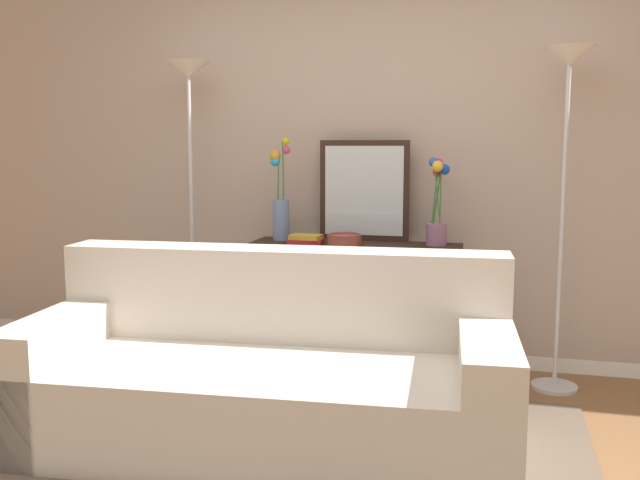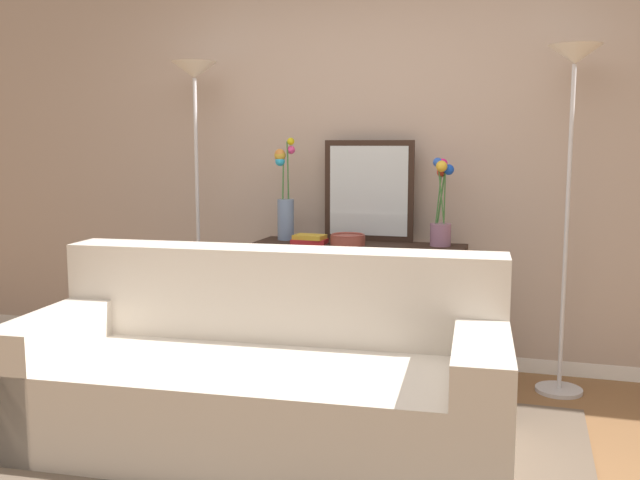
{
  "view_description": "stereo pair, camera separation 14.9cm",
  "coord_description": "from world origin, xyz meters",
  "px_view_note": "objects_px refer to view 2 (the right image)",
  "views": [
    {
      "loc": [
        0.78,
        -2.52,
        1.4
      ],
      "look_at": [
        -0.12,
        1.02,
        0.89
      ],
      "focal_mm": 39.32,
      "sensor_mm": 36.0,
      "label": 1
    },
    {
      "loc": [
        0.92,
        -2.48,
        1.4
      ],
      "look_at": [
        -0.12,
        1.02,
        0.89
      ],
      "focal_mm": 39.32,
      "sensor_mm": 36.0,
      "label": 2
    }
  ],
  "objects_px": {
    "vase_short_flowers": "(441,210)",
    "book_row_under_console": "(312,357)",
    "floor_lamp_left": "(196,128)",
    "vase_tall_flowers": "(285,201)",
    "book_stack": "(310,239)",
    "couch": "(265,377)",
    "fruit_bowl": "(348,239)",
    "wall_mirror": "(369,191)",
    "floor_lamp_right": "(572,123)",
    "console_table": "(359,284)"
  },
  "relations": [
    {
      "from": "vase_short_flowers",
      "to": "vase_tall_flowers",
      "type": "bearing_deg",
      "value": -179.41
    },
    {
      "from": "vase_short_flowers",
      "to": "couch",
      "type": "bearing_deg",
      "value": -119.37
    },
    {
      "from": "couch",
      "to": "wall_mirror",
      "type": "xyz_separation_m",
      "value": [
        0.21,
        1.28,
        0.8
      ]
    },
    {
      "from": "console_table",
      "to": "fruit_bowl",
      "type": "height_order",
      "value": "fruit_bowl"
    },
    {
      "from": "floor_lamp_left",
      "to": "wall_mirror",
      "type": "bearing_deg",
      "value": 10.09
    },
    {
      "from": "vase_tall_flowers",
      "to": "vase_short_flowers",
      "type": "bearing_deg",
      "value": 0.59
    },
    {
      "from": "couch",
      "to": "vase_short_flowers",
      "type": "distance_m",
      "value": 1.53
    },
    {
      "from": "book_stack",
      "to": "book_row_under_console",
      "type": "bearing_deg",
      "value": 98.73
    },
    {
      "from": "vase_short_flowers",
      "to": "book_stack",
      "type": "bearing_deg",
      "value": -170.24
    },
    {
      "from": "vase_tall_flowers",
      "to": "vase_short_flowers",
      "type": "relative_size",
      "value": 1.23
    },
    {
      "from": "book_row_under_console",
      "to": "floor_lamp_left",
      "type": "bearing_deg",
      "value": -175.36
    },
    {
      "from": "floor_lamp_right",
      "to": "book_stack",
      "type": "bearing_deg",
      "value": -178.65
    },
    {
      "from": "floor_lamp_right",
      "to": "vase_tall_flowers",
      "type": "distance_m",
      "value": 1.74
    },
    {
      "from": "vase_short_flowers",
      "to": "wall_mirror",
      "type": "bearing_deg",
      "value": 168.56
    },
    {
      "from": "couch",
      "to": "vase_short_flowers",
      "type": "height_order",
      "value": "vase_short_flowers"
    },
    {
      "from": "vase_tall_flowers",
      "to": "book_stack",
      "type": "relative_size",
      "value": 2.98
    },
    {
      "from": "floor_lamp_right",
      "to": "vase_tall_flowers",
      "type": "bearing_deg",
      "value": 176.98
    },
    {
      "from": "floor_lamp_left",
      "to": "floor_lamp_right",
      "type": "bearing_deg",
      "value": -0.0
    },
    {
      "from": "floor_lamp_right",
      "to": "fruit_bowl",
      "type": "relative_size",
      "value": 9.18
    },
    {
      "from": "wall_mirror",
      "to": "book_row_under_console",
      "type": "bearing_deg",
      "value": -158.26
    },
    {
      "from": "wall_mirror",
      "to": "console_table",
      "type": "bearing_deg",
      "value": -100.75
    },
    {
      "from": "floor_lamp_left",
      "to": "vase_tall_flowers",
      "type": "bearing_deg",
      "value": 8.94
    },
    {
      "from": "vase_short_flowers",
      "to": "fruit_bowl",
      "type": "distance_m",
      "value": 0.58
    },
    {
      "from": "book_row_under_console",
      "to": "vase_tall_flowers",
      "type": "bearing_deg",
      "value": 171.62
    },
    {
      "from": "floor_lamp_right",
      "to": "floor_lamp_left",
      "type": "bearing_deg",
      "value": 180.0
    },
    {
      "from": "vase_short_flowers",
      "to": "book_row_under_console",
      "type": "xyz_separation_m",
      "value": [
        -0.79,
        -0.04,
        -0.95
      ]
    },
    {
      "from": "fruit_bowl",
      "to": "book_row_under_console",
      "type": "bearing_deg",
      "value": 159.86
    },
    {
      "from": "couch",
      "to": "book_row_under_console",
      "type": "bearing_deg",
      "value": 96.08
    },
    {
      "from": "couch",
      "to": "floor_lamp_left",
      "type": "bearing_deg",
      "value": 128.68
    },
    {
      "from": "floor_lamp_left",
      "to": "wall_mirror",
      "type": "height_order",
      "value": "floor_lamp_left"
    },
    {
      "from": "wall_mirror",
      "to": "vase_tall_flowers",
      "type": "bearing_deg",
      "value": -168.66
    },
    {
      "from": "floor_lamp_right",
      "to": "book_stack",
      "type": "distance_m",
      "value": 1.62
    },
    {
      "from": "wall_mirror",
      "to": "book_row_under_console",
      "type": "distance_m",
      "value": 1.11
    },
    {
      "from": "wall_mirror",
      "to": "fruit_bowl",
      "type": "xyz_separation_m",
      "value": [
        -0.08,
        -0.22,
        -0.28
      ]
    },
    {
      "from": "floor_lamp_left",
      "to": "fruit_bowl",
      "type": "relative_size",
      "value": 9.11
    },
    {
      "from": "floor_lamp_left",
      "to": "vase_tall_flowers",
      "type": "relative_size",
      "value": 2.98
    },
    {
      "from": "book_stack",
      "to": "book_row_under_console",
      "type": "xyz_separation_m",
      "value": [
        -0.01,
        0.1,
        -0.77
      ]
    },
    {
      "from": "couch",
      "to": "fruit_bowl",
      "type": "relative_size",
      "value": 10.93
    },
    {
      "from": "couch",
      "to": "console_table",
      "type": "xyz_separation_m",
      "value": [
        0.18,
        1.15,
        0.24
      ]
    },
    {
      "from": "console_table",
      "to": "wall_mirror",
      "type": "relative_size",
      "value": 2.05
    },
    {
      "from": "book_stack",
      "to": "console_table",
      "type": "bearing_deg",
      "value": 18.29
    },
    {
      "from": "wall_mirror",
      "to": "vase_short_flowers",
      "type": "distance_m",
      "value": 0.48
    },
    {
      "from": "vase_short_flowers",
      "to": "book_stack",
      "type": "xyz_separation_m",
      "value": [
        -0.77,
        -0.13,
        -0.19
      ]
    },
    {
      "from": "fruit_bowl",
      "to": "vase_tall_flowers",
      "type": "bearing_deg",
      "value": 164.7
    },
    {
      "from": "vase_short_flowers",
      "to": "floor_lamp_left",
      "type": "bearing_deg",
      "value": -176.34
    },
    {
      "from": "couch",
      "to": "floor_lamp_right",
      "type": "bearing_deg",
      "value": 38.52
    },
    {
      "from": "book_row_under_console",
      "to": "fruit_bowl",
      "type": "bearing_deg",
      "value": -20.14
    },
    {
      "from": "vase_short_flowers",
      "to": "book_stack",
      "type": "distance_m",
      "value": 0.81
    },
    {
      "from": "vase_short_flowers",
      "to": "fruit_bowl",
      "type": "height_order",
      "value": "vase_short_flowers"
    },
    {
      "from": "fruit_bowl",
      "to": "floor_lamp_right",
      "type": "bearing_deg",
      "value": 1.49
    }
  ]
}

